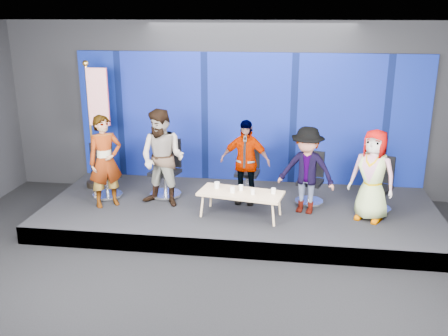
{
  "coord_description": "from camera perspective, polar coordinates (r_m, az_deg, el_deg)",
  "views": [
    {
      "loc": [
        0.89,
        -5.89,
        3.64
      ],
      "look_at": [
        -0.28,
        2.4,
        1.02
      ],
      "focal_mm": 40.0,
      "sensor_mm": 36.0,
      "label": 1
    }
  ],
  "objects": [
    {
      "name": "riser",
      "position": [
        9.13,
        1.85,
        -5.1
      ],
      "size": [
        7.0,
        3.0,
        0.3
      ],
      "primitive_type": "cube",
      "color": "black",
      "rests_on": "ground"
    },
    {
      "name": "backdrop",
      "position": [
        10.09,
        2.83,
        5.69
      ],
      "size": [
        7.0,
        0.08,
        2.6
      ],
      "primitive_type": "cube",
      "color": "navy",
      "rests_on": "riser"
    },
    {
      "name": "ground",
      "position": [
        6.98,
        -0.47,
        -14.04
      ],
      "size": [
        10.0,
        10.0,
        0.0
      ],
      "primitive_type": "plane",
      "color": "black",
      "rests_on": "ground"
    },
    {
      "name": "panelist_b",
      "position": [
        8.87,
        -7.04,
        1.1
      ],
      "size": [
        0.98,
        0.84,
        1.75
      ],
      "primitive_type": "imported",
      "rotation": [
        0.0,
        0.0,
        -0.23
      ],
      "color": "black",
      "rests_on": "riser"
    },
    {
      "name": "room_walls",
      "position": [
        6.08,
        -0.53,
        5.91
      ],
      "size": [
        10.02,
        8.02,
        3.51
      ],
      "color": "black",
      "rests_on": "ground"
    },
    {
      "name": "mug_a",
      "position": [
        8.61,
        -0.81,
        -1.96
      ],
      "size": [
        0.09,
        0.09,
        0.11
      ],
      "primitive_type": "cylinder",
      "color": "white",
      "rests_on": "coffee_table"
    },
    {
      "name": "chair_a",
      "position": [
        9.66,
        -13.36,
        -1.22
      ],
      "size": [
        0.81,
        0.81,
        1.02
      ],
      "rotation": [
        0.0,
        0.0,
        0.66
      ],
      "color": "silver",
      "rests_on": "riser"
    },
    {
      "name": "chair_b",
      "position": [
        9.5,
        -6.59,
        -1.06
      ],
      "size": [
        0.73,
        0.73,
        1.08
      ],
      "rotation": [
        0.0,
        0.0,
        -0.23
      ],
      "color": "silver",
      "rests_on": "riser"
    },
    {
      "name": "chair_c",
      "position": [
        9.56,
        2.71,
        -1.08
      ],
      "size": [
        0.59,
        0.59,
        0.95
      ],
      "rotation": [
        0.0,
        0.0,
        -0.1
      ],
      "color": "silver",
      "rests_on": "riser"
    },
    {
      "name": "chair_d",
      "position": [
        9.23,
        9.84,
        -2.07
      ],
      "size": [
        0.65,
        0.65,
        0.94
      ],
      "rotation": [
        0.0,
        0.0,
        -0.28
      ],
      "color": "silver",
      "rests_on": "riser"
    },
    {
      "name": "panelist_e",
      "position": [
        8.56,
        16.63,
        -0.82
      ],
      "size": [
        0.9,
        0.79,
        1.55
      ],
      "primitive_type": "imported",
      "rotation": [
        0.0,
        0.0,
        -0.49
      ],
      "color": "black",
      "rests_on": "riser"
    },
    {
      "name": "mug_e",
      "position": [
        8.4,
        5.67,
        -2.62
      ],
      "size": [
        0.08,
        0.08,
        0.09
      ],
      "primitive_type": "cylinder",
      "color": "white",
      "rests_on": "coffee_table"
    },
    {
      "name": "panelist_d",
      "position": [
        8.62,
        9.41,
        -0.28
      ],
      "size": [
        1.1,
        0.81,
        1.52
      ],
      "primitive_type": "imported",
      "rotation": [
        0.0,
        0.0,
        -0.28
      ],
      "color": "black",
      "rests_on": "riser"
    },
    {
      "name": "mug_d",
      "position": [
        8.33,
        3.31,
        -2.75
      ],
      "size": [
        0.07,
        0.07,
        0.08
      ],
      "primitive_type": "cylinder",
      "color": "white",
      "rests_on": "coffee_table"
    },
    {
      "name": "chair_e",
      "position": [
        9.17,
        17.18,
        -2.7
      ],
      "size": [
        0.73,
        0.73,
        0.95
      ],
      "rotation": [
        0.0,
        0.0,
        -0.49
      ],
      "color": "silver",
      "rests_on": "riser"
    },
    {
      "name": "mug_b",
      "position": [
        8.39,
        0.99,
        -2.51
      ],
      "size": [
        0.08,
        0.08,
        0.1
      ],
      "primitive_type": "cylinder",
      "color": "white",
      "rests_on": "coffee_table"
    },
    {
      "name": "coffee_table",
      "position": [
        8.45,
        1.94,
        -3.0
      ],
      "size": [
        1.49,
        0.84,
        0.43
      ],
      "rotation": [
        0.0,
        0.0,
        -0.18
      ],
      "color": "tan",
      "rests_on": "riser"
    },
    {
      "name": "mug_c",
      "position": [
        8.51,
        1.94,
        -2.26
      ],
      "size": [
        0.08,
        0.08,
        0.09
      ],
      "primitive_type": "cylinder",
      "color": "white",
      "rests_on": "coffee_table"
    },
    {
      "name": "panelist_c",
      "position": [
        8.95,
        2.42,
        0.7
      ],
      "size": [
        0.94,
        0.47,
        1.55
      ],
      "primitive_type": "imported",
      "rotation": [
        0.0,
        0.0,
        -0.1
      ],
      "color": "black",
      "rests_on": "riser"
    },
    {
      "name": "flag_stand",
      "position": [
        9.93,
        -14.41,
        5.08
      ],
      "size": [
        0.57,
        0.33,
        2.49
      ],
      "rotation": [
        0.0,
        0.0,
        0.0
      ],
      "color": "black",
      "rests_on": "riser"
    },
    {
      "name": "panelist_a",
      "position": [
        9.04,
        -13.41,
        0.75
      ],
      "size": [
        0.72,
        0.68,
        1.65
      ],
      "primitive_type": "imported",
      "rotation": [
        0.0,
        0.0,
        0.66
      ],
      "color": "black",
      "rests_on": "riser"
    }
  ]
}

